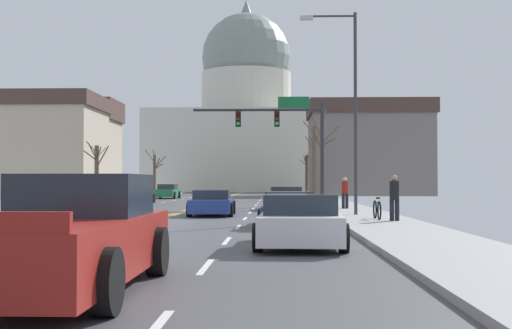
# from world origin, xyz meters

# --- Properties ---
(ground) EXTENTS (20.00, 180.00, 0.20)m
(ground) POSITION_xyz_m (0.00, -0.00, 0.02)
(ground) COLOR #47474C
(signal_gantry) EXTENTS (7.91, 0.41, 6.54)m
(signal_gantry) POSITION_xyz_m (5.36, 14.06, 4.78)
(signal_gantry) COLOR #28282D
(signal_gantry) RESTS_ON ground
(street_lamp_right) EXTENTS (2.43, 0.24, 8.67)m
(street_lamp_right) POSITION_xyz_m (7.90, 2.54, 5.24)
(street_lamp_right) COLOR #333338
(street_lamp_right) RESTS_ON ground
(capitol_building) EXTENTS (30.64, 22.73, 31.70)m
(capitol_building) POSITION_xyz_m (0.00, 82.54, 11.04)
(capitol_building) COLOR beige
(capitol_building) RESTS_ON ground
(sedan_near_00) EXTENTS (2.16, 4.70, 1.26)m
(sedan_near_00) POSITION_xyz_m (5.33, 10.60, 0.60)
(sedan_near_00) COLOR #B71414
(sedan_near_00) RESTS_ON ground
(sedan_near_01) EXTENTS (2.10, 4.52, 1.16)m
(sedan_near_01) POSITION_xyz_m (1.88, 4.41, 0.55)
(sedan_near_01) COLOR navy
(sedan_near_01) RESTS_ON ground
(sedan_near_02) EXTENTS (2.19, 4.38, 1.20)m
(sedan_near_02) POSITION_xyz_m (5.28, -2.87, 0.56)
(sedan_near_02) COLOR navy
(sedan_near_02) RESTS_ON ground
(sedan_near_03) EXTENTS (2.20, 4.32, 1.25)m
(sedan_near_03) POSITION_xyz_m (5.36, -10.00, 0.59)
(sedan_near_03) COLOR silver
(sedan_near_03) RESTS_ON ground
(pickup_truck_near_04) EXTENTS (2.21, 5.50, 1.66)m
(pickup_truck_near_04) POSITION_xyz_m (1.85, -16.38, 0.74)
(pickup_truck_near_04) COLOR maroon
(pickup_truck_near_04) RESTS_ON ground
(sedan_oncoming_00) EXTENTS (2.02, 4.40, 1.26)m
(sedan_oncoming_00) POSITION_xyz_m (-5.08, 21.23, 0.60)
(sedan_oncoming_00) COLOR black
(sedan_oncoming_00) RESTS_ON ground
(sedan_oncoming_01) EXTENTS (2.05, 4.39, 1.31)m
(sedan_oncoming_01) POSITION_xyz_m (-5.12, 34.37, 0.61)
(sedan_oncoming_01) COLOR #1E7247
(sedan_oncoming_01) RESTS_ON ground
(flank_building_01) EXTENTS (13.40, 8.45, 9.09)m
(flank_building_01) POSITION_xyz_m (-17.15, 31.08, 4.59)
(flank_building_01) COLOR #B2A38E
(flank_building_01) RESTS_ON ground
(flank_building_02) EXTENTS (14.23, 6.69, 10.11)m
(flank_building_02) POSITION_xyz_m (-18.98, 43.37, 5.12)
(flank_building_02) COLOR #B2A38E
(flank_building_02) RESTS_ON ground
(flank_building_03) EXTENTS (13.60, 10.36, 10.47)m
(flank_building_03) POSITION_xyz_m (15.31, 49.11, 5.29)
(flank_building_03) COLOR slate
(flank_building_03) RESTS_ON ground
(bare_tree_00) EXTENTS (1.84, 2.40, 6.79)m
(bare_tree_00) POSITION_xyz_m (8.15, 31.52, 3.47)
(bare_tree_00) COLOR brown
(bare_tree_00) RESTS_ON ground
(bare_tree_01) EXTENTS (2.44, 2.33, 4.90)m
(bare_tree_01) POSITION_xyz_m (-8.33, 45.56, 2.53)
(bare_tree_01) COLOR #4C3D2D
(bare_tree_01) RESTS_ON ground
(bare_tree_02) EXTENTS (1.87, 2.36, 6.31)m
(bare_tree_02) POSITION_xyz_m (7.88, 18.02, 3.31)
(bare_tree_02) COLOR brown
(bare_tree_02) RESTS_ON ground
(bare_tree_03) EXTENTS (2.26, 2.72, 4.60)m
(bare_tree_03) POSITION_xyz_m (-8.91, 24.35, 2.48)
(bare_tree_03) COLOR brown
(bare_tree_03) RESTS_ON ground
(bare_tree_04) EXTENTS (1.81, 1.21, 5.24)m
(bare_tree_04) POSITION_xyz_m (8.60, 54.68, 2.59)
(bare_tree_04) COLOR #4C3D2D
(bare_tree_04) RESTS_ON ground
(pedestrian_00) EXTENTS (0.35, 0.34, 1.64)m
(pedestrian_00) POSITION_xyz_m (9.04, -1.87, 1.05)
(pedestrian_00) COLOR black
(pedestrian_00) RESTS_ON ground
(pedestrian_01) EXTENTS (0.35, 0.34, 1.63)m
(pedestrian_01) POSITION_xyz_m (8.41, 8.87, 1.04)
(pedestrian_01) COLOR black
(pedestrian_01) RESTS_ON ground
(bicycle_parked) EXTENTS (0.12, 1.77, 0.85)m
(bicycle_parked) POSITION_xyz_m (8.60, -0.74, 0.49)
(bicycle_parked) COLOR black
(bicycle_parked) RESTS_ON ground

